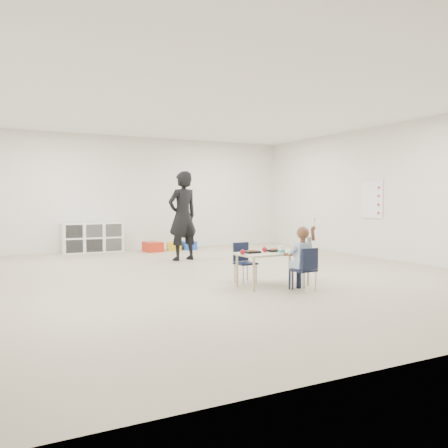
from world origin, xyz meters
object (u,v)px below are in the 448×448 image
cubby_shelf (93,238)px  adult (183,216)px  table (273,269)px  chair_near (304,269)px  child (304,257)px

cubby_shelf → adult: adult is taller
table → chair_near: 0.51m
chair_near → adult: (-0.22, 3.79, 0.62)m
cubby_shelf → adult: bearing=-59.5°
chair_near → adult: adult is taller
cubby_shelf → adult: (1.35, -2.29, 0.56)m
table → chair_near: size_ratio=1.88×
chair_near → child: (0.00, 0.00, 0.17)m
table → adult: 3.38m
chair_near → cubby_shelf: (-1.57, 6.08, 0.05)m
chair_near → child: 0.17m
table → cubby_shelf: (-1.39, 5.60, 0.10)m
table → adult: (-0.04, 3.32, 0.66)m
child → adult: size_ratio=0.51×
chair_near → child: size_ratio=0.63×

